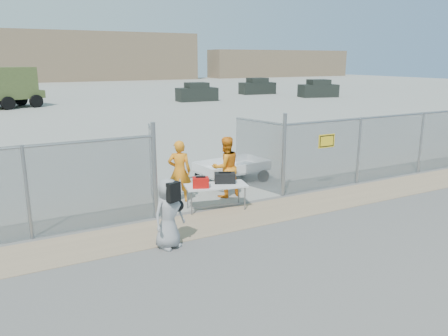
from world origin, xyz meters
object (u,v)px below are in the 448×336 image
folding_table (216,197)px  security_worker_right (226,167)px  security_worker_left (180,171)px  utility_trailer (232,171)px  visitor (168,213)px

folding_table → security_worker_right: 1.34m
security_worker_left → security_worker_right: (1.39, -0.20, 0.01)m
security_worker_left → utility_trailer: 2.71m
folding_table → utility_trailer: bearing=64.6°
security_worker_left → security_worker_right: size_ratio=0.99×
security_worker_right → utility_trailer: size_ratio=0.60×
visitor → folding_table: bearing=20.6°
security_worker_right → folding_table: bearing=47.9°
utility_trailer → security_worker_left: bearing=-159.1°
folding_table → utility_trailer: size_ratio=0.55×
folding_table → visitor: visitor is taller
visitor → utility_trailer: size_ratio=0.51×
security_worker_left → utility_trailer: size_ratio=0.59×
folding_table → security_worker_left: size_ratio=0.92×
visitor → utility_trailer: bearing=26.9°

